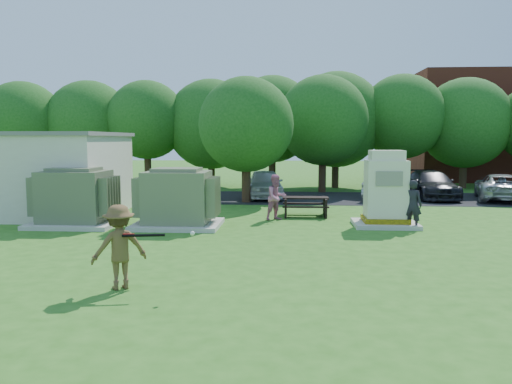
# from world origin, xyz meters

# --- Properties ---
(ground) EXTENTS (120.00, 120.00, 0.00)m
(ground) POSITION_xyz_m (0.00, 0.00, 0.00)
(ground) COLOR #2D6619
(ground) RESTS_ON ground
(brick_building) EXTENTS (15.00, 8.00, 8.00)m
(brick_building) POSITION_xyz_m (18.00, 27.00, 4.00)
(brick_building) COLOR maroon
(brick_building) RESTS_ON ground
(parking_strip) EXTENTS (20.00, 6.00, 0.01)m
(parking_strip) POSITION_xyz_m (7.00, 13.50, 0.01)
(parking_strip) COLOR #232326
(parking_strip) RESTS_ON ground
(transformer_left) EXTENTS (3.00, 2.40, 2.07)m
(transformer_left) POSITION_xyz_m (-6.50, 4.50, 0.97)
(transformer_left) COLOR beige
(transformer_left) RESTS_ON ground
(transformer_right) EXTENTS (3.00, 2.40, 2.07)m
(transformer_right) POSITION_xyz_m (-2.80, 4.50, 0.97)
(transformer_right) COLOR beige
(transformer_right) RESTS_ON ground
(generator_cabinet) EXTENTS (2.20, 1.80, 2.69)m
(generator_cabinet) POSITION_xyz_m (4.52, 5.11, 1.18)
(generator_cabinet) COLOR beige
(generator_cabinet) RESTS_ON ground
(picnic_table) EXTENTS (1.81, 1.36, 0.77)m
(picnic_table) POSITION_xyz_m (1.76, 7.22, 0.48)
(picnic_table) COLOR black
(picnic_table) RESTS_ON ground
(batter) EXTENTS (1.30, 1.14, 1.74)m
(batter) POSITION_xyz_m (-2.34, -2.84, 0.87)
(batter) COLOR brown
(batter) RESTS_ON ground
(person_by_generator) EXTENTS (0.74, 0.66, 1.69)m
(person_by_generator) POSITION_xyz_m (5.34, 4.57, 0.85)
(person_by_generator) COLOR black
(person_by_generator) RESTS_ON ground
(person_at_picnic) EXTENTS (1.07, 1.03, 1.74)m
(person_at_picnic) POSITION_xyz_m (0.63, 6.18, 0.87)
(person_at_picnic) COLOR #C16688
(person_at_picnic) RESTS_ON ground
(car_white) EXTENTS (2.19, 4.54, 1.50)m
(car_white) POSITION_xyz_m (-0.18, 13.36, 0.75)
(car_white) COLOR silver
(car_white) RESTS_ON ground
(car_silver_a) EXTENTS (2.99, 4.27, 1.34)m
(car_silver_a) POSITION_xyz_m (6.09, 13.28, 0.67)
(car_silver_a) COLOR silver
(car_silver_a) RESTS_ON ground
(car_dark) EXTENTS (2.13, 4.95, 1.42)m
(car_dark) POSITION_xyz_m (8.50, 13.88, 0.71)
(car_dark) COLOR black
(car_dark) RESTS_ON ground
(car_silver_b) EXTENTS (3.44, 5.21, 1.33)m
(car_silver_b) POSITION_xyz_m (11.75, 13.21, 0.67)
(car_silver_b) COLOR #A9A9AD
(car_silver_b) RESTS_ON ground
(batting_equipment) EXTENTS (1.46, 0.20, 0.13)m
(batting_equipment) POSITION_xyz_m (-1.68, -2.97, 1.15)
(batting_equipment) COLOR black
(batting_equipment) RESTS_ON ground
(tree_row) EXTENTS (41.30, 13.30, 7.30)m
(tree_row) POSITION_xyz_m (1.75, 18.50, 4.15)
(tree_row) COLOR #47301E
(tree_row) RESTS_ON ground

